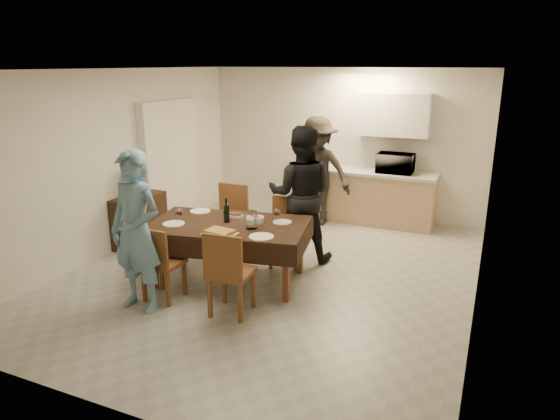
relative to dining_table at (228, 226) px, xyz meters
The scene contains 33 objects.
floor 0.94m from the dining_table, 46.63° to the left, with size 5.00×6.00×0.02m, color #AAABA6.
ceiling 1.97m from the dining_table, 46.63° to the left, with size 5.00×6.00×0.02m, color white.
wall_back 3.51m from the dining_table, 83.15° to the left, with size 5.00×0.02×2.60m, color silver.
wall_front 2.66m from the dining_table, 80.85° to the right, with size 5.00×0.02×2.60m, color silver.
wall_left 2.21m from the dining_table, 168.18° to the left, with size 0.02×6.00×2.60m, color silver.
wall_right 3.00m from the dining_table, ahead, with size 0.02×6.00×2.60m, color silver.
stub_partition 2.61m from the dining_table, 140.81° to the left, with size 0.15×1.40×2.10m, color white.
kitchen_base_cabinet 3.29m from the dining_table, 72.00° to the left, with size 2.20×0.60×0.86m, color tan.
kitchen_worktop 3.28m from the dining_table, 72.00° to the left, with size 2.24×0.64×0.05m, color #BBBCB7.
upper_cabinet 3.69m from the dining_table, 68.05° to the left, with size 1.20×0.34×0.70m, color silver.
dining_table is the anchor object (origin of this frame).
chair_near_left 0.96m from the dining_table, 118.30° to the right, with size 0.41×0.41×0.49m.
chair_near_right 0.96m from the dining_table, 61.89° to the right, with size 0.47×0.47×0.53m.
chair_far_left 0.80m from the dining_table, 124.53° to the left, with size 0.46×0.46×0.55m.
chair_far_right 0.82m from the dining_table, 55.80° to the left, with size 0.51×0.51×0.50m.
console 1.98m from the dining_table, 162.65° to the left, with size 0.42×0.84×0.78m, color black.
water_jug 1.97m from the dining_table, 162.65° to the left, with size 0.28×0.28×0.42m, color #4379B4.
wine_bottle 0.20m from the dining_table, 135.00° to the left, with size 0.08×0.08×0.31m, color black, non-canonical shape.
water_pitcher 0.38m from the dining_table, ahead, with size 0.14×0.14×0.21m, color white.
savoury_tart 0.40m from the dining_table, 75.26° to the right, with size 0.37×0.28×0.05m, color gold.
salad_bowl 0.36m from the dining_table, 30.96° to the left, with size 0.19×0.19×0.07m, color white.
mushroom_dish 0.29m from the dining_table, 100.12° to the left, with size 0.19×0.19×0.03m, color white.
wine_glass_a 0.62m from the dining_table, 155.56° to the right, with size 0.09×0.09×0.21m, color white, non-canonical shape.
wine_glass_b 0.62m from the dining_table, 24.44° to the left, with size 0.09×0.09×0.19m, color white, non-canonical shape.
wine_glass_c 0.38m from the dining_table, 123.69° to the left, with size 0.08×0.08×0.17m, color white, non-canonical shape.
plate_near_left 0.67m from the dining_table, 153.43° to the right, with size 0.27×0.27×0.02m, color white.
plate_near_right 0.67m from the dining_table, 26.57° to the right, with size 0.29×0.29×0.02m, color white.
plate_far_left 0.67m from the dining_table, 153.43° to the left, with size 0.27×0.27×0.02m, color white.
plate_far_right 0.67m from the dining_table, 26.57° to the left, with size 0.23×0.23×0.01m, color white.
microwave 3.45m from the dining_table, 65.35° to the left, with size 0.59×0.40×0.33m, color silver.
person_near 1.20m from the dining_table, 117.65° to the right, with size 0.66×0.43×1.80m, color #6391AF.
person_far 1.21m from the dining_table, 62.35° to the left, with size 0.92×0.71×1.88m, color black.
person_kitchen 2.68m from the dining_table, 85.44° to the left, with size 1.19×0.68×1.83m, color black.
Camera 1 is at (2.54, -5.56, 2.67)m, focal length 32.00 mm.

